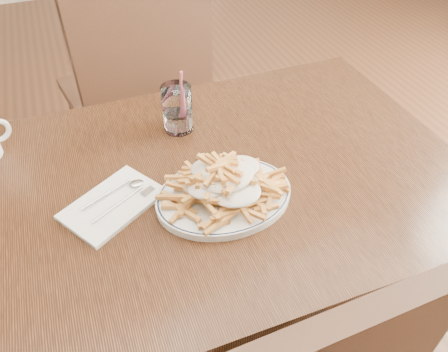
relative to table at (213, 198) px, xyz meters
name	(u,v)px	position (x,y,z in m)	size (l,w,h in m)	color
floor	(216,333)	(0.00, 0.00, -0.67)	(7.00, 7.00, 0.00)	black
table	(213,198)	(0.00, 0.00, 0.00)	(1.20, 0.80, 0.75)	black
chair_far	(139,84)	(-0.03, 0.75, -0.08)	(0.56, 0.56, 1.04)	black
fries_plate	(224,196)	(0.00, -0.09, 0.09)	(0.37, 0.34, 0.02)	white
loaded_fries	(224,180)	(0.00, -0.09, 0.14)	(0.28, 0.25, 0.07)	#C3863B
napkin	(113,204)	(-0.24, -0.02, 0.08)	(0.21, 0.13, 0.01)	white
cutlery	(112,200)	(-0.24, -0.01, 0.09)	(0.17, 0.13, 0.01)	silver
water_glass	(178,111)	(-0.02, 0.20, 0.13)	(0.08, 0.08, 0.17)	white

